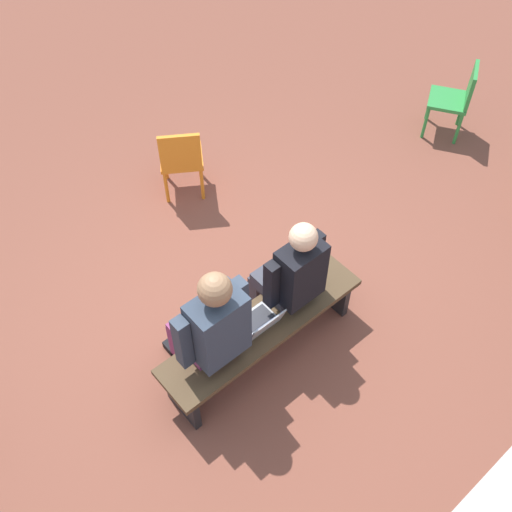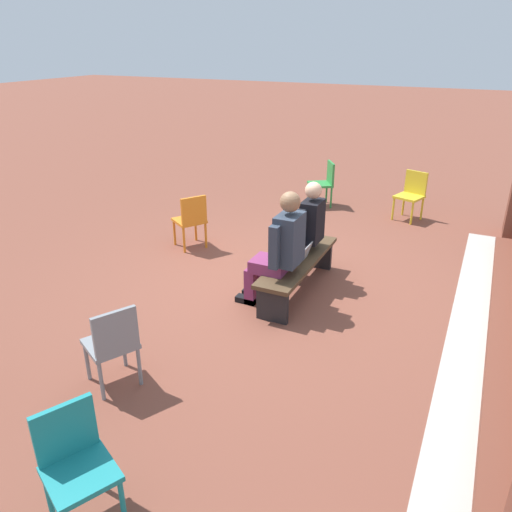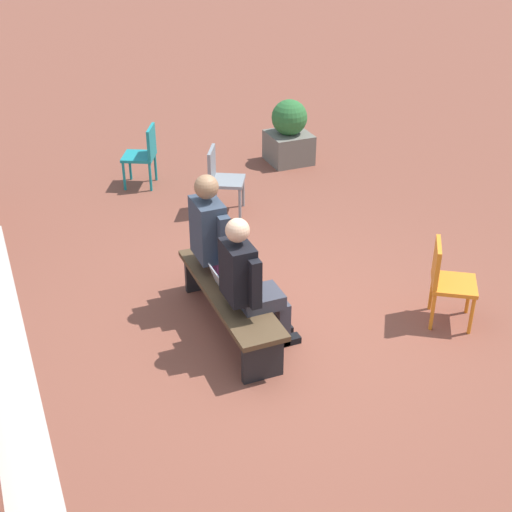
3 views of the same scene
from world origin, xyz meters
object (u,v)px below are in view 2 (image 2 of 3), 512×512
Objects in this scene: plastic_chair_foreground at (191,218)px; person_adult at (280,248)px; person_student at (304,229)px; plastic_chair_near_bench_right at (324,181)px; bench at (298,266)px; laptop at (298,256)px; plastic_chair_near_bench_left at (75,459)px; plastic_chair_mid_courtyard at (412,193)px; plastic_chair_by_pillar at (113,342)px.

person_adult is at bearing 59.91° from plastic_chair_foreground.
person_student is 1.61× the size of plastic_chair_near_bench_right.
bench is at bearing 71.68° from plastic_chair_foreground.
person_student is 0.94× the size of person_adult.
laptop is at bearing 168.32° from person_adult.
bench is 0.60m from person_adult.
plastic_chair_near_bench_left is (3.20, -0.07, -0.27)m from person_adult.
laptop is 0.38× the size of plastic_chair_foreground.
plastic_chair_near_bench_left reaches higher than bench.
laptop is at bearing 177.48° from plastic_chair_near_bench_left.
plastic_chair_mid_courtyard is (-3.45, 0.80, 0.13)m from bench.
plastic_chair_near_bench_left is at bearing 29.98° from plastic_chair_by_pillar.
person_student is at bearing 179.63° from person_adult.
person_adult is (0.45, -0.07, 0.40)m from bench.
plastic_chair_near_bench_right is (-3.57, -0.84, -0.02)m from laptop.
plastic_chair_by_pillar is 1.00× the size of plastic_chair_mid_courtyard.
laptop is 3.58m from plastic_chair_mid_courtyard.
person_adult is 1.71× the size of plastic_chair_mid_courtyard.
plastic_chair_by_pillar is at bearing -0.01° from plastic_chair_near_bench_right.
plastic_chair_near_bench_right reaches higher than bench.
plastic_chair_near_bench_left is 1.00× the size of plastic_chair_mid_courtyard.
bench is 1.25× the size of person_adult.
plastic_chair_near_bench_right and plastic_chair_mid_courtyard have the same top height.
plastic_chair_foreground is (-0.69, -1.98, -0.02)m from laptop.
plastic_chair_by_pillar is 6.15m from plastic_chair_mid_courtyard.
plastic_chair_near_bench_right is (-3.53, -0.82, 0.13)m from bench.
plastic_chair_near_bench_right is at bearing -92.74° from plastic_chair_mid_courtyard.
plastic_chair_near_bench_right is at bearing 158.34° from plastic_chair_foreground.
person_adult reaches higher than bench.
plastic_chair_by_pillar is at bearing -150.02° from plastic_chair_near_bench_left.
laptop is 0.38× the size of plastic_chair_by_pillar.
plastic_chair_near_bench_left is at bearing -7.59° from plastic_chair_mid_courtyard.
person_student is at bearing 178.86° from plastic_chair_near_bench_left.
plastic_chair_near_bench_right reaches higher than laptop.
plastic_chair_near_bench_right is 1.00× the size of plastic_chair_foreground.
bench is at bearing -161.41° from laptop.
bench is 2.08m from plastic_chair_foreground.
person_student is at bearing 80.65° from plastic_chair_foreground.
laptop is 3.62m from plastic_chair_near_bench_left.
plastic_chair_foreground is at bearing -99.35° from person_student.
person_adult is at bearing -9.27° from bench.
plastic_chair_by_pillar is (2.48, -0.82, 0.13)m from bench.
plastic_chair_mid_courtyard is at bearing 164.45° from person_student.
plastic_chair_foreground is (-1.10, -1.89, -0.27)m from person_adult.
laptop is 3.66m from plastic_chair_near_bench_right.
person_student is 4.22× the size of laptop.
laptop is 0.38× the size of plastic_chair_mid_courtyard.
plastic_chair_near_bench_left and plastic_chair_foreground have the same top height.
plastic_chair_mid_courtyard is at bearing 167.40° from person_adult.
plastic_chair_near_bench_right is at bearing -169.32° from person_adult.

